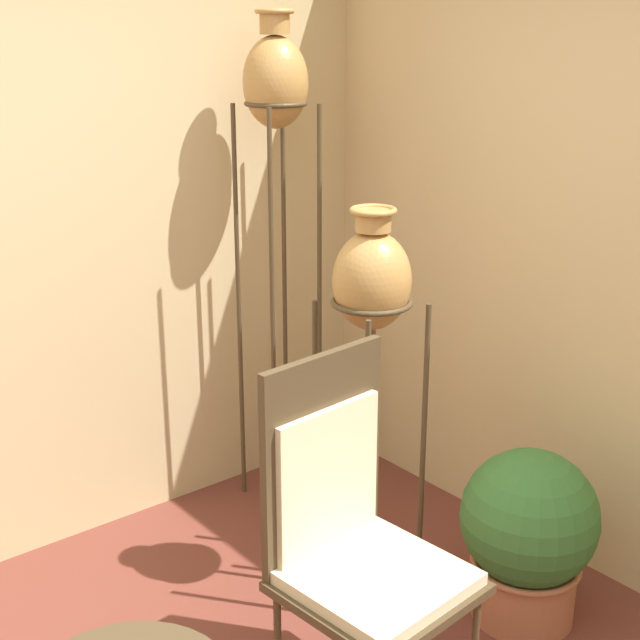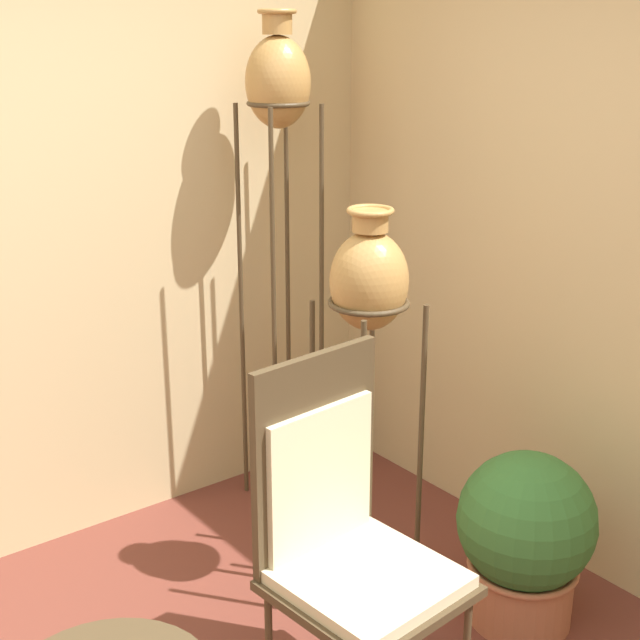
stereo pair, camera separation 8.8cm
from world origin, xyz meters
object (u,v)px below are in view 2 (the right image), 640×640
Objects in this scene: vase_stand_tall at (278,102)px; potted_plant at (525,536)px; chair at (345,531)px; vase_stand_medium at (369,290)px.

potted_plant is at bearing -83.34° from vase_stand_tall.
vase_stand_tall is at bearing 57.68° from chair.
vase_stand_tall is at bearing 76.65° from vase_stand_medium.
potted_plant is at bearing -54.80° from vase_stand_medium.
vase_stand_medium is at bearing -103.35° from vase_stand_tall.
vase_stand_medium is 2.28× the size of potted_plant.
vase_stand_medium is 0.85m from chair.
potted_plant is at bearing -9.49° from chair.
potted_plant is (0.15, -1.30, -1.45)m from vase_stand_tall.
vase_stand_tall is 1.43× the size of vase_stand_medium.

